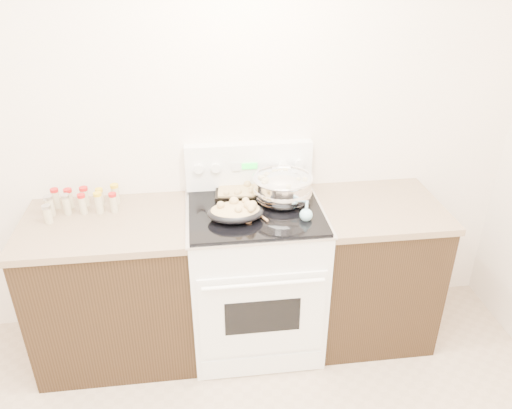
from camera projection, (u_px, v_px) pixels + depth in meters
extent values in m
cube|color=white|center=(187.00, 122.00, 2.89)|extent=(4.00, 0.05, 2.70)
cube|color=black|center=(116.00, 291.00, 2.96)|extent=(0.90, 0.64, 0.88)
cube|color=brown|center=(105.00, 224.00, 2.74)|extent=(0.93, 0.67, 0.04)
cube|color=black|center=(370.00, 272.00, 3.13)|extent=(0.70, 0.64, 0.88)
cube|color=brown|center=(378.00, 207.00, 2.92)|extent=(0.73, 0.67, 0.04)
cube|color=white|center=(255.00, 279.00, 3.03)|extent=(0.76, 0.66, 0.92)
cube|color=white|center=(262.00, 316.00, 2.74)|extent=(0.70, 0.01, 0.55)
cube|color=black|center=(263.00, 317.00, 2.74)|extent=(0.42, 0.01, 0.22)
cylinder|color=white|center=(264.00, 285.00, 2.59)|extent=(0.65, 0.02, 0.02)
cube|color=white|center=(262.00, 365.00, 2.92)|extent=(0.70, 0.01, 0.14)
cube|color=silver|center=(255.00, 212.00, 2.81)|extent=(0.78, 0.68, 0.01)
cube|color=black|center=(255.00, 210.00, 2.81)|extent=(0.74, 0.64, 0.01)
cube|color=white|center=(249.00, 165.00, 3.00)|extent=(0.76, 0.07, 0.28)
cylinder|color=white|center=(199.00, 169.00, 2.92)|extent=(0.06, 0.02, 0.06)
cylinder|color=white|center=(216.00, 168.00, 2.93)|extent=(0.06, 0.02, 0.06)
cylinder|color=white|center=(283.00, 165.00, 2.97)|extent=(0.06, 0.02, 0.06)
cylinder|color=white|center=(299.00, 164.00, 2.98)|extent=(0.06, 0.02, 0.06)
cube|color=#19E533|center=(250.00, 166.00, 2.95)|extent=(0.09, 0.00, 0.04)
cube|color=silver|center=(236.00, 167.00, 2.94)|extent=(0.05, 0.00, 0.05)
cube|color=silver|center=(263.00, 165.00, 2.96)|extent=(0.05, 0.00, 0.05)
ellipsoid|color=silver|center=(282.00, 190.00, 2.86)|extent=(0.45, 0.45, 0.20)
cylinder|color=silver|center=(282.00, 200.00, 2.89)|extent=(0.19, 0.19, 0.01)
torus|color=silver|center=(283.00, 178.00, 2.82)|extent=(0.35, 0.35, 0.02)
cylinder|color=silver|center=(283.00, 187.00, 2.85)|extent=(0.33, 0.33, 0.11)
cylinder|color=brown|center=(283.00, 179.00, 2.83)|extent=(0.31, 0.31, 0.00)
cube|color=#BFB38D|center=(275.00, 173.00, 2.88)|extent=(0.03, 0.03, 0.02)
cube|color=#BFB38D|center=(290.00, 178.00, 2.83)|extent=(0.04, 0.04, 0.03)
cube|color=#BFB38D|center=(264.00, 183.00, 2.77)|extent=(0.03, 0.03, 0.02)
cube|color=#BFB38D|center=(277.00, 182.00, 2.78)|extent=(0.03, 0.03, 0.02)
cube|color=#BFB38D|center=(267.00, 175.00, 2.86)|extent=(0.04, 0.04, 0.03)
cube|color=#BFB38D|center=(275.00, 172.00, 2.91)|extent=(0.03, 0.03, 0.02)
cube|color=#BFB38D|center=(297.00, 180.00, 2.80)|extent=(0.03, 0.03, 0.03)
cube|color=#BFB38D|center=(262.00, 179.00, 2.82)|extent=(0.04, 0.04, 0.03)
cube|color=#BFB38D|center=(274.00, 174.00, 2.88)|extent=(0.04, 0.04, 0.02)
cube|color=#BFB38D|center=(265.00, 182.00, 2.79)|extent=(0.03, 0.03, 0.03)
cube|color=#BFB38D|center=(266.00, 180.00, 2.81)|extent=(0.04, 0.04, 0.02)
cube|color=#BFB38D|center=(280.00, 171.00, 2.91)|extent=(0.03, 0.03, 0.02)
cube|color=#BFB38D|center=(305.00, 180.00, 2.81)|extent=(0.03, 0.03, 0.02)
cube|color=#BFB38D|center=(268.00, 180.00, 2.80)|extent=(0.03, 0.03, 0.02)
cube|color=#BFB38D|center=(286.00, 171.00, 2.92)|extent=(0.04, 0.04, 0.03)
cube|color=#BFB38D|center=(289.00, 187.00, 2.72)|extent=(0.03, 0.03, 0.02)
ellipsoid|color=black|center=(235.00, 213.00, 2.69)|extent=(0.31, 0.22, 0.08)
ellipsoid|color=tan|center=(235.00, 211.00, 2.68)|extent=(0.28, 0.19, 0.06)
sphere|color=tan|center=(234.00, 201.00, 2.70)|extent=(0.05, 0.05, 0.05)
sphere|color=tan|center=(221.00, 205.00, 2.66)|extent=(0.04, 0.04, 0.04)
sphere|color=tan|center=(253.00, 205.00, 2.67)|extent=(0.05, 0.05, 0.05)
sphere|color=tan|center=(251.00, 207.00, 2.66)|extent=(0.06, 0.06, 0.06)
sphere|color=tan|center=(251.00, 209.00, 2.63)|extent=(0.04, 0.04, 0.04)
sphere|color=tan|center=(238.00, 210.00, 2.63)|extent=(0.04, 0.04, 0.04)
sphere|color=tan|center=(246.00, 201.00, 2.71)|extent=(0.04, 0.04, 0.04)
sphere|color=tan|center=(248.00, 205.00, 2.66)|extent=(0.05, 0.05, 0.05)
cube|color=black|center=(245.00, 191.00, 2.99)|extent=(0.38, 0.28, 0.02)
cube|color=tan|center=(245.00, 189.00, 2.98)|extent=(0.34, 0.25, 0.02)
sphere|color=tan|center=(260.00, 185.00, 3.00)|extent=(0.04, 0.04, 0.04)
sphere|color=tan|center=(254.00, 189.00, 2.94)|extent=(0.03, 0.03, 0.03)
sphere|color=tan|center=(252.00, 189.00, 2.95)|extent=(0.04, 0.04, 0.04)
sphere|color=tan|center=(237.00, 193.00, 2.90)|extent=(0.04, 0.04, 0.04)
sphere|color=tan|center=(247.00, 184.00, 3.00)|extent=(0.05, 0.05, 0.05)
sphere|color=tan|center=(248.00, 182.00, 3.03)|extent=(0.04, 0.04, 0.04)
sphere|color=tan|center=(226.00, 194.00, 2.90)|extent=(0.04, 0.04, 0.04)
sphere|color=tan|center=(250.00, 182.00, 3.04)|extent=(0.04, 0.04, 0.04)
sphere|color=tan|center=(238.00, 192.00, 2.92)|extent=(0.04, 0.04, 0.04)
sphere|color=tan|center=(251.00, 192.00, 2.92)|extent=(0.03, 0.03, 0.03)
cylinder|color=tan|center=(255.00, 211.00, 2.77)|extent=(0.12, 0.23, 0.01)
sphere|color=tan|center=(248.00, 220.00, 2.67)|extent=(0.04, 0.04, 0.04)
sphere|color=#8DC2D2|center=(306.00, 215.00, 2.69)|extent=(0.07, 0.07, 0.07)
cylinder|color=#8DC2D2|center=(307.00, 202.00, 2.78)|extent=(0.07, 0.22, 0.06)
cylinder|color=#BFB28C|center=(56.00, 200.00, 2.85)|extent=(0.04, 0.04, 0.10)
cylinder|color=#B21414|center=(54.00, 190.00, 2.82)|extent=(0.05, 0.05, 0.02)
cylinder|color=#BFB28C|center=(69.00, 199.00, 2.86)|extent=(0.05, 0.05, 0.10)
cylinder|color=#B21414|center=(67.00, 190.00, 2.83)|extent=(0.05, 0.05, 0.02)
cylinder|color=#BFB28C|center=(85.00, 198.00, 2.88)|extent=(0.05, 0.05, 0.10)
cylinder|color=#B21414|center=(83.00, 189.00, 2.85)|extent=(0.05, 0.05, 0.02)
cylinder|color=#BFB28C|center=(100.00, 198.00, 2.88)|extent=(0.04, 0.04, 0.09)
cylinder|color=gold|center=(99.00, 190.00, 2.86)|extent=(0.04, 0.04, 0.02)
cylinder|color=#BFB28C|center=(116.00, 195.00, 2.89)|extent=(0.05, 0.05, 0.11)
cylinder|color=gold|center=(114.00, 186.00, 2.86)|extent=(0.05, 0.05, 0.02)
cylinder|color=#BFB28C|center=(50.00, 207.00, 2.77)|extent=(0.05, 0.05, 0.10)
cylinder|color=#B2B2B7|center=(48.00, 198.00, 2.74)|extent=(0.05, 0.05, 0.02)
cylinder|color=#BFB28C|center=(67.00, 206.00, 2.78)|extent=(0.04, 0.04, 0.10)
cylinder|color=#B2B2B7|center=(65.00, 196.00, 2.75)|extent=(0.04, 0.04, 0.02)
cylinder|color=#BFB28C|center=(83.00, 205.00, 2.79)|extent=(0.04, 0.04, 0.10)
cylinder|color=#B21414|center=(81.00, 196.00, 2.76)|extent=(0.04, 0.04, 0.02)
cylinder|color=#BFB28C|center=(99.00, 204.00, 2.79)|extent=(0.04, 0.04, 0.11)
cylinder|color=gold|center=(97.00, 194.00, 2.76)|extent=(0.04, 0.04, 0.02)
cylinder|color=#BFB28C|center=(114.00, 204.00, 2.81)|extent=(0.04, 0.04, 0.10)
cylinder|color=#B21414|center=(112.00, 195.00, 2.78)|extent=(0.04, 0.04, 0.02)
cylinder|color=#BFB28C|center=(48.00, 215.00, 2.70)|extent=(0.04, 0.04, 0.09)
cylinder|color=#B2B2B7|center=(46.00, 207.00, 2.67)|extent=(0.05, 0.05, 0.02)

